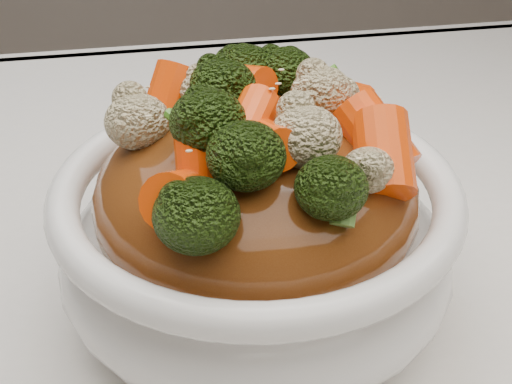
{
  "coord_description": "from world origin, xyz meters",
  "views": [
    {
      "loc": [
        -0.09,
        -0.3,
        1.03
      ],
      "look_at": [
        -0.04,
        0.0,
        0.82
      ],
      "focal_mm": 50.0,
      "sensor_mm": 36.0,
      "label": 1
    }
  ],
  "objects": [
    {
      "name": "bowl",
      "position": [
        -0.04,
        0.0,
        0.79
      ],
      "size": [
        0.27,
        0.27,
        0.08
      ],
      "primitive_type": null,
      "rotation": [
        0.0,
        0.0,
        -0.36
      ],
      "color": "white",
      "rests_on": "tablecloth"
    },
    {
      "name": "scallions",
      "position": [
        -0.04,
        0.0,
        0.88
      ],
      "size": [
        0.16,
        0.16,
        0.02
      ],
      "primitive_type": null,
      "rotation": [
        0.0,
        0.0,
        -0.36
      ],
      "color": "#44881F",
      "rests_on": "sauce_base"
    },
    {
      "name": "cauliflower",
      "position": [
        -0.04,
        0.0,
        0.88
      ],
      "size": [
        0.22,
        0.22,
        0.04
      ],
      "primitive_type": null,
      "rotation": [
        0.0,
        0.0,
        -0.36
      ],
      "color": "beige",
      "rests_on": "sauce_base"
    },
    {
      "name": "broccoli",
      "position": [
        -0.04,
        0.0,
        0.88
      ],
      "size": [
        0.22,
        0.22,
        0.04
      ],
      "primitive_type": null,
      "rotation": [
        0.0,
        0.0,
        -0.36
      ],
      "color": "black",
      "rests_on": "sauce_base"
    },
    {
      "name": "tablecloth",
      "position": [
        0.0,
        0.0,
        0.73
      ],
      "size": [
        1.2,
        0.8,
        0.04
      ],
      "primitive_type": "cube",
      "color": "white",
      "rests_on": "dining_table"
    },
    {
      "name": "carrots",
      "position": [
        -0.04,
        0.0,
        0.88
      ],
      "size": [
        0.22,
        0.22,
        0.05
      ],
      "primitive_type": null,
      "rotation": [
        0.0,
        0.0,
        -0.36
      ],
      "color": "#FA4908",
      "rests_on": "sauce_base"
    },
    {
      "name": "sauce_base",
      "position": [
        -0.04,
        0.0,
        0.82
      ],
      "size": [
        0.22,
        0.22,
        0.09
      ],
      "primitive_type": "ellipsoid",
      "rotation": [
        0.0,
        0.0,
        -0.36
      ],
      "color": "#613010",
      "rests_on": "bowl"
    },
    {
      "name": "sesame_seeds",
      "position": [
        -0.04,
        0.0,
        0.88
      ],
      "size": [
        0.2,
        0.2,
        0.01
      ],
      "primitive_type": null,
      "rotation": [
        0.0,
        0.0,
        -0.36
      ],
      "color": "beige",
      "rests_on": "sauce_base"
    }
  ]
}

